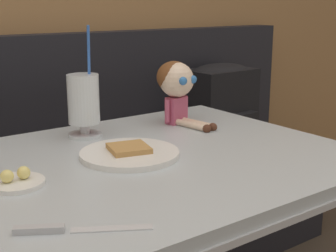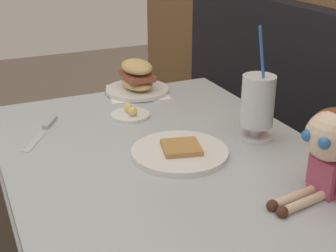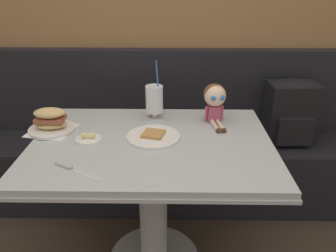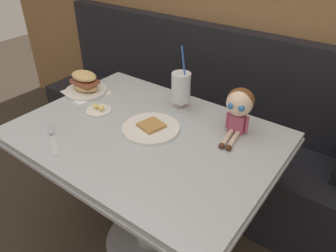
# 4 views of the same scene
# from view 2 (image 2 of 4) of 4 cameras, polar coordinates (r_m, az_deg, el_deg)

# --- Properties ---
(diner_table) EXTENTS (1.11, 0.81, 0.74)m
(diner_table) POSITION_cam_2_polar(r_m,az_deg,el_deg) (1.33, 0.06, -11.16)
(diner_table) COLOR #B2BCC1
(diner_table) RESTS_ON ground
(toast_plate) EXTENTS (0.25, 0.25, 0.03)m
(toast_plate) POSITION_cam_2_polar(r_m,az_deg,el_deg) (1.23, 1.42, -3.07)
(toast_plate) COLOR white
(toast_plate) RESTS_ON diner_table
(milkshake_glass) EXTENTS (0.10, 0.10, 0.32)m
(milkshake_glass) POSITION_cam_2_polar(r_m,az_deg,el_deg) (1.31, 10.63, 2.61)
(milkshake_glass) COLOR silver
(milkshake_glass) RESTS_ON diner_table
(sandwich_plate) EXTENTS (0.24, 0.24, 0.12)m
(sandwich_plate) POSITION_cam_2_polar(r_m,az_deg,el_deg) (1.67, -3.70, 5.49)
(sandwich_plate) COLOR white
(sandwich_plate) RESTS_ON diner_table
(butter_saucer) EXTENTS (0.12, 0.12, 0.04)m
(butter_saucer) POSITION_cam_2_polar(r_m,az_deg,el_deg) (1.47, -4.49, 1.46)
(butter_saucer) COLOR white
(butter_saucer) RESTS_ON diner_table
(butter_knife) EXTENTS (0.21, 0.14, 0.01)m
(butter_knife) POSITION_cam_2_polar(r_m,az_deg,el_deg) (1.43, -14.29, -0.10)
(butter_knife) COLOR silver
(butter_knife) RESTS_ON diner_table
(seated_doll) EXTENTS (0.13, 0.23, 0.20)m
(seated_doll) POSITION_cam_2_polar(r_m,az_deg,el_deg) (1.06, 18.76, -1.66)
(seated_doll) COLOR #B74C6B
(seated_doll) RESTS_ON diner_table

